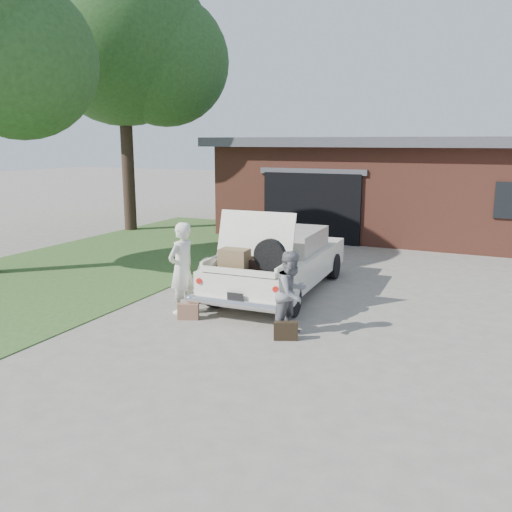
% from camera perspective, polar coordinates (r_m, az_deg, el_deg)
% --- Properties ---
extents(ground, '(90.00, 90.00, 0.00)m').
position_cam_1_polar(ground, '(9.79, -1.50, -6.98)').
color(ground, gray).
rests_on(ground, ground).
extents(grass_strip, '(6.00, 16.00, 0.02)m').
position_cam_1_polar(grass_strip, '(15.17, -15.18, -0.49)').
color(grass_strip, '#2D4C1E').
rests_on(grass_strip, ground).
extents(house, '(12.80, 7.80, 3.30)m').
position_cam_1_polar(house, '(20.06, 15.99, 7.23)').
color(house, brown).
rests_on(house, ground).
extents(tree_back, '(6.76, 5.88, 9.56)m').
position_cam_1_polar(tree_back, '(20.29, -13.70, 20.63)').
color(tree_back, '#38281E').
rests_on(tree_back, ground).
extents(sedan, '(2.01, 4.71, 1.89)m').
position_cam_1_polar(sedan, '(11.54, 2.45, -0.52)').
color(sedan, white).
rests_on(sedan, ground).
extents(woman_left, '(0.51, 0.69, 1.72)m').
position_cam_1_polar(woman_left, '(10.21, -7.83, -1.26)').
color(woman_left, silver).
rests_on(woman_left, ground).
extents(woman_right, '(0.72, 0.82, 1.43)m').
position_cam_1_polar(woman_right, '(8.99, 3.79, -3.95)').
color(woman_right, slate).
rests_on(woman_right, ground).
extents(suitcase_left, '(0.40, 0.25, 0.29)m').
position_cam_1_polar(suitcase_left, '(9.96, -7.15, -5.83)').
color(suitcase_left, '#906349').
rests_on(suitcase_left, ground).
extents(suitcase_right, '(0.41, 0.28, 0.31)m').
position_cam_1_polar(suitcase_right, '(8.92, 3.15, -7.88)').
color(suitcase_right, black).
rests_on(suitcase_right, ground).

